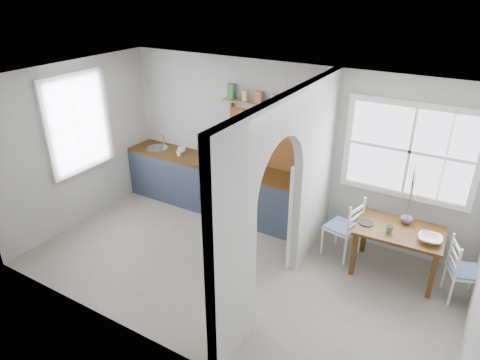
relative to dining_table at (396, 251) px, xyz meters
The scene contains 26 objects.
floor 2.22m from the dining_table, 151.48° to the right, with size 5.80×3.20×0.01m, color gray.
ceiling 3.14m from the dining_table, 151.48° to the right, with size 5.80×3.20×0.01m, color beige.
walls 2.39m from the dining_table, 151.48° to the right, with size 5.81×3.21×2.60m.
partition 1.92m from the dining_table, 141.12° to the right, with size 0.12×3.20×2.60m.
kitchen_window 5.08m from the dining_table, 167.69° to the right, with size 0.10×1.16×1.50m, color white, non-canonical shape.
nook_window 1.36m from the dining_table, 103.94° to the left, with size 1.76×0.10×1.30m, color white, non-canonical shape.
counter 3.07m from the dining_table, behind, with size 3.50×0.60×0.90m.
sink 4.40m from the dining_table, behind, with size 0.40×0.40×0.02m, color #B4BAC5.
backsplash 2.41m from the dining_table, 166.10° to the left, with size 1.65×0.03×0.90m, color brown.
shelf 2.74m from the dining_table, 168.27° to the left, with size 1.75×0.20×0.21m.
pendant_lamp 2.35m from the dining_table, behind, with size 0.26×0.26×0.16m, color beige.
utensil_rail 1.72m from the dining_table, behind, with size 0.02×0.02×0.50m, color #B4BAC5.
dining_table is the anchor object (origin of this frame).
chair_left 0.80m from the dining_table, behind, with size 0.42×0.42×0.93m, color white, non-canonical shape.
chair_right 0.86m from the dining_table, ahead, with size 0.38×0.38×0.83m, color white, non-canonical shape.
kettle 1.61m from the dining_table, behind, with size 0.18×0.14×0.22m, color silver, non-canonical shape.
mug_a 3.83m from the dining_table, behind, with size 0.10×0.10×0.09m, color white.
mug_b 3.89m from the dining_table, behind, with size 0.14×0.14×0.11m, color white.
knife_block 3.24m from the dining_table, behind, with size 0.09×0.13×0.21m, color black.
jar 3.03m from the dining_table, behind, with size 0.10×0.10×0.15m, color #796748.
towel_magenta 1.35m from the dining_table, behind, with size 0.02×0.03×0.57m, color #A91651.
towel_orange 1.36m from the dining_table, behind, with size 0.02×0.03×0.56m, color #D05E24.
bowl 0.55m from the dining_table, 14.23° to the right, with size 0.29×0.29×0.07m, color white.
table_cup 0.43m from the dining_table, 129.99° to the right, with size 0.10×0.10×0.10m, color #5C8E55.
plate 0.56m from the dining_table, 169.14° to the right, with size 0.19×0.19×0.02m, color black.
vase 0.48m from the dining_table, 81.79° to the left, with size 0.16×0.16×0.17m, color #694E77.
Camera 1 is at (2.55, -4.17, 3.72)m, focal length 32.00 mm.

